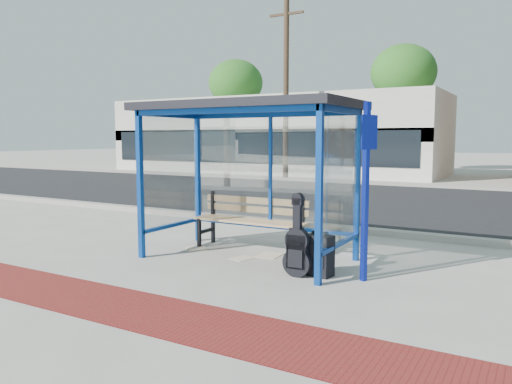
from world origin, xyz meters
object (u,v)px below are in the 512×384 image
Objects in this scene: bench at (251,218)px; suitcase at (319,255)px; guitar_bag at (297,248)px; backpack at (311,261)px.

bench is 3.20× the size of suitcase.
bench is 1.81m from guitar_bag.
backpack is (-0.14, 0.05, -0.11)m from suitcase.
suitcase is at bearing 33.76° from guitar_bag.
guitar_bag reaches higher than suitcase.
backpack is at bearing -31.92° from bench.
suitcase is (0.25, 0.18, -0.11)m from guitar_bag.
guitar_bag reaches higher than backpack.
suitcase reaches higher than backpack.
bench is 1.79m from backpack.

